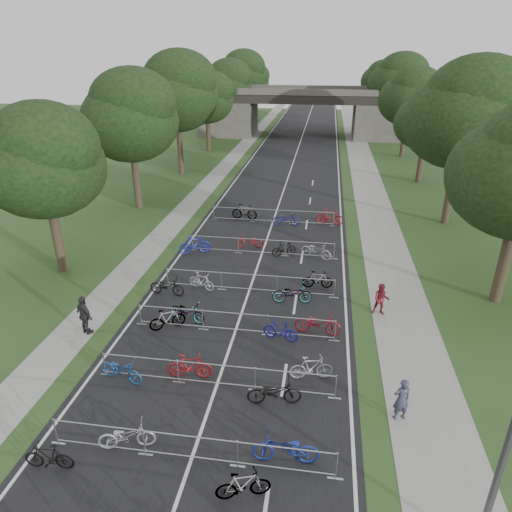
{
  "coord_description": "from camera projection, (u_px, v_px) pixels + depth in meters",
  "views": [
    {
      "loc": [
        3.68,
        -6.62,
        12.1
      ],
      "look_at": [
        0.04,
        17.34,
        1.1
      ],
      "focal_mm": 32.0,
      "sensor_mm": 36.0,
      "label": 1
    }
  ],
  "objects": [
    {
      "name": "bike_9",
      "position": [
        190.0,
        366.0,
        18.21
      ],
      "size": [
        1.87,
        0.71,
        1.1
      ],
      "primitive_type": "imported",
      "rotation": [
        0.0,
        0.0,
        1.68
      ],
      "color": "maroon",
      "rests_on": "ground"
    },
    {
      "name": "tree_left_6",
      "position": [
        253.0,
        81.0,
        89.5
      ],
      "size": [
        6.72,
        6.72,
        10.25
      ],
      "color": "#33261C",
      "rests_on": "ground"
    },
    {
      "name": "bike_20",
      "position": [
        195.0,
        245.0,
        29.4
      ],
      "size": [
        2.1,
        1.29,
        1.22
      ],
      "primitive_type": "imported",
      "rotation": [
        0.0,
        0.0,
        1.95
      ],
      "color": "#1C289E",
      "rests_on": "ground"
    },
    {
      "name": "lane_markings",
      "position": [
        295.0,
        156.0,
        56.48
      ],
      "size": [
        0.12,
        140.0,
        0.0
      ],
      "primitive_type": "cube",
      "color": "silver",
      "rests_on": "ground"
    },
    {
      "name": "bike_13",
      "position": [
        187.0,
        312.0,
        22.1
      ],
      "size": [
        2.05,
        1.22,
        1.02
      ],
      "primitive_type": "imported",
      "rotation": [
        0.0,
        0.0,
        1.27
      ],
      "color": "#A3A6AB",
      "rests_on": "ground"
    },
    {
      "name": "tree_right_1",
      "position": [
        465.0,
        116.0,
        31.55
      ],
      "size": [
        8.18,
        8.18,
        12.47
      ],
      "color": "#33261C",
      "rests_on": "ground"
    },
    {
      "name": "tree_left_5",
      "position": [
        241.0,
        75.0,
        78.03
      ],
      "size": [
        8.4,
        8.4,
        12.81
      ],
      "color": "#33261C",
      "rests_on": "ground"
    },
    {
      "name": "barrier_row_2",
      "position": [
        216.0,
        375.0,
        17.73
      ],
      "size": [
        9.7,
        0.08,
        1.1
      ],
      "color": "#A3A6AB",
      "rests_on": "ground"
    },
    {
      "name": "bike_19",
      "position": [
        318.0,
        280.0,
        25.16
      ],
      "size": [
        1.7,
        0.59,
        1.0
      ],
      "primitive_type": "imported",
      "rotation": [
        0.0,
        0.0,
        1.64
      ],
      "color": "#A3A6AB",
      "rests_on": "ground"
    },
    {
      "name": "barrier_row_5",
      "position": [
        262.0,
        247.0,
        29.25
      ],
      "size": [
        9.7,
        0.08,
        1.1
      ],
      "color": "#A3A6AB",
      "rests_on": "ground"
    },
    {
      "name": "bike_8",
      "position": [
        121.0,
        369.0,
        18.08
      ],
      "size": [
        2.1,
        1.17,
        1.04
      ],
      "primitive_type": "imported",
      "rotation": [
        0.0,
        0.0,
        1.32
      ],
      "color": "#1A4B91",
      "rests_on": "ground"
    },
    {
      "name": "bike_5",
      "position": [
        127.0,
        436.0,
        15.01
      ],
      "size": [
        1.99,
        1.12,
        0.99
      ],
      "primitive_type": "imported",
      "rotation": [
        0.0,
        0.0,
        1.83
      ],
      "color": "#9D9EA4",
      "rests_on": "ground"
    },
    {
      "name": "tree_right_4",
      "position": [
        398.0,
        82.0,
        63.96
      ],
      "size": [
        8.18,
        8.18,
        12.47
      ],
      "color": "#33261C",
      "rests_on": "ground"
    },
    {
      "name": "bike_14",
      "position": [
        281.0,
        330.0,
        20.63
      ],
      "size": [
        1.74,
        0.82,
        1.01
      ],
      "primitive_type": "imported",
      "rotation": [
        0.0,
        0.0,
        4.5
      ],
      "color": "navy",
      "rests_on": "ground"
    },
    {
      "name": "tree_right_2",
      "position": [
        428.0,
        121.0,
        43.16
      ],
      "size": [
        6.16,
        6.16,
        9.39
      ],
      "color": "#33261C",
      "rests_on": "ground"
    },
    {
      "name": "barrier_row_6",
      "position": [
        273.0,
        216.0,
        34.65
      ],
      "size": [
        9.7,
        0.08,
        1.1
      ],
      "color": "#A3A6AB",
      "rests_on": "ground"
    },
    {
      "name": "tree_right_6",
      "position": [
        381.0,
        80.0,
        85.97
      ],
      "size": [
        7.17,
        7.17,
        10.93
      ],
      "color": "#33261C",
      "rests_on": "ground"
    },
    {
      "name": "bike_23",
      "position": [
        316.0,
        250.0,
        28.77
      ],
      "size": [
        2.17,
        1.43,
        1.08
      ],
      "primitive_type": "imported",
      "rotation": [
        0.0,
        0.0,
        1.19
      ],
      "color": "#929298",
      "rests_on": "ground"
    },
    {
      "name": "bike_16",
      "position": [
        167.0,
        286.0,
        24.47
      ],
      "size": [
        2.0,
        0.86,
        1.02
      ],
      "primitive_type": "imported",
      "rotation": [
        0.0,
        0.0,
        1.48
      ],
      "color": "black",
      "rests_on": "ground"
    },
    {
      "name": "bike_18",
      "position": [
        292.0,
        294.0,
        23.67
      ],
      "size": [
        2.13,
        0.93,
        1.09
      ],
      "primitive_type": "imported",
      "rotation": [
        0.0,
        0.0,
        1.67
      ],
      "color": "#A3A6AB",
      "rests_on": "ground"
    },
    {
      "name": "pedestrian_b",
      "position": [
        381.0,
        300.0,
        22.53
      ],
      "size": [
        0.85,
        0.68,
        1.65
      ],
      "primitive_type": "imported",
      "rotation": [
        0.0,
        0.0,
        -0.08
      ],
      "color": "maroon",
      "rests_on": "ground"
    },
    {
      "name": "barrier_row_4",
      "position": [
        249.0,
        283.0,
        24.75
      ],
      "size": [
        9.7,
        0.08,
        1.1
      ],
      "color": "#A3A6AB",
      "rests_on": "ground"
    },
    {
      "name": "tree_left_4",
      "position": [
        227.0,
        85.0,
        67.56
      ],
      "size": [
        7.56,
        7.56,
        11.53
      ],
      "color": "#33261C",
      "rests_on": "ground"
    },
    {
      "name": "barrier_row_3",
      "position": [
        235.0,
        323.0,
        21.15
      ],
      "size": [
        9.7,
        0.08,
        1.1
      ],
      "color": "#A3A6AB",
      "rests_on": "ground"
    },
    {
      "name": "sidewalk_right",
      "position": [
        361.0,
        159.0,
        55.38
      ],
      "size": [
        3.0,
        140.0,
        0.01
      ],
      "primitive_type": "cube",
      "color": "gray",
      "rests_on": "ground"
    },
    {
      "name": "sidewalk_left",
      "position": [
        236.0,
        155.0,
        57.5
      ],
      "size": [
        2.0,
        140.0,
        0.01
      ],
      "primitive_type": "cube",
      "color": "gray",
      "rests_on": "ground"
    },
    {
      "name": "tree_left_3",
      "position": [
        207.0,
        99.0,
        57.09
      ],
      "size": [
        6.72,
        6.72,
        10.25
      ],
      "color": "#33261C",
      "rests_on": "ground"
    },
    {
      "name": "bike_27",
      "position": [
        330.0,
        217.0,
        34.26
      ],
      "size": [
        2.11,
        0.82,
        1.24
      ],
      "primitive_type": "imported",
      "rotation": [
        0.0,
        0.0,
        1.45
      ],
      "color": "maroon",
      "rests_on": "ground"
    },
    {
      "name": "bike_22",
      "position": [
        284.0,
        249.0,
        29.09
      ],
      "size": [
        1.68,
        1.15,
        0.99
      ],
      "primitive_type": "imported",
      "rotation": [
        0.0,
        0.0,
        2.03
      ],
      "color": "black",
      "rests_on": "ground"
    },
    {
      "name": "bike_11",
      "position": [
        311.0,
        368.0,
        18.17
      ],
      "size": [
        1.82,
        0.83,
        1.05
      ],
      "primitive_type": "imported",
      "rotation": [
        0.0,
        0.0,
        1.77
      ],
      "color": "gray",
      "rests_on": "ground"
    },
    {
      "name": "overpass_bridge",
      "position": [
        303.0,
        112.0,
        68.52
      ],
      "size": [
        31.0,
        8.0,
        7.05
      ],
      "color": "#4B4943",
      "rests_on": "ground"
    },
    {
      "name": "bike_7",
      "position": [
        285.0,
        449.0,
        14.43
      ],
      "size": [
        2.21,
        0.93,
        1.13
      ],
      "primitive_type": "imported",
      "rotation": [
        0.0,
        0.0,
        4.79
      ],
      "color": "navy",
      "rests_on": "ground"
    },
    {
      "name": "barrier_row_1",
      "position": [
        190.0,
        448.0,
        14.49
      ],
      "size": [
        9.7,
        0.08,
        1.1
      ],
      "color": "#A3A6AB",
      "rests_on": "ground"
    },
    {
      "name": "tree_left_1",
      "position": [
        130.0,
        118.0,
        35.15
      ],
      "size": [
        7.56,
        7.56,
        11.53
      ],
      "color": "#33261C",
      "rests_on": "ground"
    },
    {
      "name": "bike_12",
      "position": [
        167.0,
        319.0,
        21.47
      ],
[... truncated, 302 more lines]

